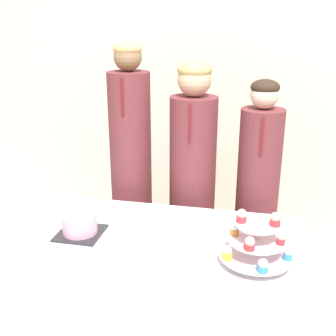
{
  "coord_description": "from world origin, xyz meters",
  "views": [
    {
      "loc": [
        0.38,
        -1.41,
        1.74
      ],
      "look_at": [
        -0.01,
        0.43,
        1.08
      ],
      "focal_mm": 45.0,
      "sensor_mm": 36.0,
      "label": 1
    }
  ],
  "objects_px": {
    "round_cake": "(80,223)",
    "student_0": "(131,177)",
    "cupcake_stand": "(256,241)",
    "student_2": "(256,202)",
    "student_1": "(192,189)",
    "cake_knife": "(45,252)"
  },
  "relations": [
    {
      "from": "cake_knife",
      "to": "student_2",
      "type": "height_order",
      "value": "student_2"
    },
    {
      "from": "student_1",
      "to": "cake_knife",
      "type": "bearing_deg",
      "value": -121.59
    },
    {
      "from": "round_cake",
      "to": "cake_knife",
      "type": "bearing_deg",
      "value": -114.06
    },
    {
      "from": "cake_knife",
      "to": "cupcake_stand",
      "type": "xyz_separation_m",
      "value": [
        0.95,
        0.12,
        0.1
      ]
    },
    {
      "from": "student_2",
      "to": "student_1",
      "type": "bearing_deg",
      "value": 180.0
    },
    {
      "from": "cupcake_stand",
      "to": "student_0",
      "type": "xyz_separation_m",
      "value": [
        -0.8,
        0.77,
        -0.05
      ]
    },
    {
      "from": "cupcake_stand",
      "to": "student_1",
      "type": "bearing_deg",
      "value": 117.55
    },
    {
      "from": "round_cake",
      "to": "cupcake_stand",
      "type": "distance_m",
      "value": 0.86
    },
    {
      "from": "round_cake",
      "to": "cake_knife",
      "type": "xyz_separation_m",
      "value": [
        -0.09,
        -0.2,
        -0.06
      ]
    },
    {
      "from": "student_0",
      "to": "student_2",
      "type": "xyz_separation_m",
      "value": [
        0.8,
        -0.0,
        -0.1
      ]
    },
    {
      "from": "round_cake",
      "to": "cupcake_stand",
      "type": "relative_size",
      "value": 0.68
    },
    {
      "from": "student_0",
      "to": "round_cake",
      "type": "bearing_deg",
      "value": -94.84
    },
    {
      "from": "student_2",
      "to": "round_cake",
      "type": "bearing_deg",
      "value": -141.26
    },
    {
      "from": "student_0",
      "to": "student_2",
      "type": "bearing_deg",
      "value": -0.0
    },
    {
      "from": "student_0",
      "to": "student_1",
      "type": "relative_size",
      "value": 1.07
    },
    {
      "from": "round_cake",
      "to": "student_2",
      "type": "relative_size",
      "value": 0.15
    },
    {
      "from": "cake_knife",
      "to": "round_cake",
      "type": "bearing_deg",
      "value": 51.26
    },
    {
      "from": "cake_knife",
      "to": "student_0",
      "type": "bearing_deg",
      "value": 65.9
    },
    {
      "from": "cupcake_stand",
      "to": "student_2",
      "type": "height_order",
      "value": "student_2"
    },
    {
      "from": "round_cake",
      "to": "student_0",
      "type": "relative_size",
      "value": 0.13
    },
    {
      "from": "student_0",
      "to": "student_1",
      "type": "distance_m",
      "value": 0.4
    },
    {
      "from": "cupcake_stand",
      "to": "student_0",
      "type": "distance_m",
      "value": 1.11
    }
  ]
}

